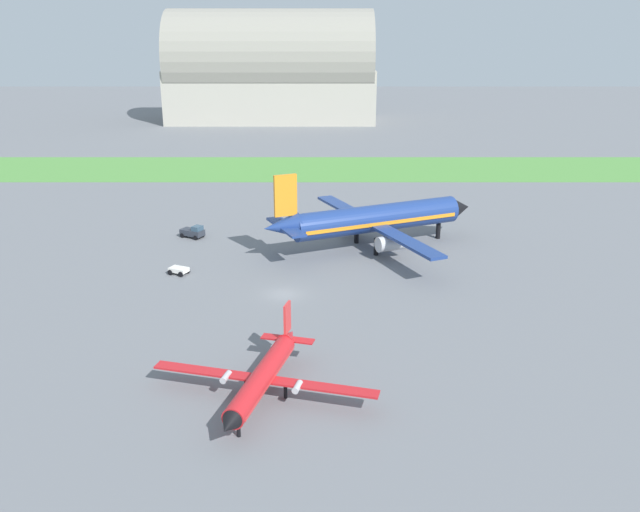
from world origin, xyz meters
TOP-DOWN VIEW (x-y plane):
  - ground_plane at (0.00, 0.00)m, footprint 600.00×600.00m
  - grass_taxiway_strip at (0.00, 75.47)m, footprint 360.00×28.00m
  - airplane_midfield_jet at (12.07, 17.92)m, footprint 32.04×32.21m
  - airplane_foreground_turboprop at (-0.56, -23.85)m, footprint 19.92×17.19m
  - baggage_cart_near_gate at (-14.16, 6.94)m, footprint 2.90×2.59m
  - pushback_tug_midfield at (-15.16, 22.97)m, footprint 4.02×3.32m
  - hangar_distant at (-12.15, 158.53)m, footprint 69.36×32.60m

SIDE VIEW (x-z plane):
  - ground_plane at x=0.00m, z-range 0.00..0.00m
  - grass_taxiway_strip at x=0.00m, z-range 0.00..0.08m
  - baggage_cart_near_gate at x=-14.16m, z-range 0.12..1.02m
  - pushback_tug_midfield at x=-15.16m, z-range -0.06..1.89m
  - airplane_foreground_turboprop at x=-0.56m, z-range -0.82..5.27m
  - airplane_midfield_jet at x=12.07m, z-range -1.69..10.41m
  - hangar_distant at x=-12.15m, z-range -1.83..34.82m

